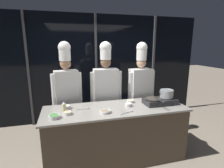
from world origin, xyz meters
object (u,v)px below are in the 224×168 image
object	(u,v)px
chef_line	(141,84)
frying_pan	(154,98)
serving_spoon_solid	(85,109)
stock_pot	(167,94)
portable_stove	(160,101)
squeeze_bottle_oil	(64,107)
prep_bowl_mushrooms	(105,111)
prep_bowl_rice	(128,104)
prep_bowl_ginger	(68,113)
chef_head	(67,87)
chef_sous	(106,86)
serving_spoon_slotted	(129,112)
prep_bowl_chicken	(130,101)
prep_bowl_scallions	(54,116)
prep_bowl_garlic	(67,107)

from	to	relation	value
chef_line	frying_pan	bearing A→B (deg)	79.32
serving_spoon_solid	stock_pot	bearing A→B (deg)	-3.75
portable_stove	frying_pan	size ratio (longest dim) A/B	1.13
squeeze_bottle_oil	prep_bowl_mushrooms	distance (m)	0.65
prep_bowl_rice	prep_bowl_ginger	xyz separation A→B (m)	(-1.00, -0.11, -0.00)
portable_stove	prep_bowl_mushrooms	xyz separation A→B (m)	(-1.02, -0.15, -0.03)
chef_head	prep_bowl_ginger	bearing A→B (deg)	80.38
chef_head	chef_sous	distance (m)	0.75
serving_spoon_slotted	chef_head	world-z (taller)	chef_head
stock_pot	chef_line	world-z (taller)	chef_line
prep_bowl_mushrooms	prep_bowl_chicken	xyz separation A→B (m)	(0.55, 0.37, 0.00)
prep_bowl_scallions	serving_spoon_slotted	xyz separation A→B (m)	(1.11, -0.05, -0.02)
stock_pot	serving_spoon_slotted	size ratio (longest dim) A/B	1.09
portable_stove	prep_bowl_ginger	bearing A→B (deg)	-177.41
prep_bowl_mushrooms	serving_spoon_solid	xyz separation A→B (m)	(-0.27, 0.25, -0.02)
frying_pan	squeeze_bottle_oil	world-z (taller)	same
prep_bowl_garlic	chef_sous	bearing A→B (deg)	31.84
stock_pot	serving_spoon_slotted	xyz separation A→B (m)	(-0.78, -0.22, -0.17)
stock_pot	prep_bowl_scallions	xyz separation A→B (m)	(-1.89, -0.17, -0.15)
prep_bowl_mushrooms	chef_head	world-z (taller)	chef_head
prep_bowl_scallions	prep_bowl_ginger	distance (m)	0.21
stock_pot	prep_bowl_rice	world-z (taller)	stock_pot
chef_head	serving_spoon_solid	bearing A→B (deg)	106.20
squeeze_bottle_oil	chef_sous	size ratio (longest dim) A/B	0.08
prep_bowl_chicken	serving_spoon_solid	xyz separation A→B (m)	(-0.83, -0.13, -0.02)
squeeze_bottle_oil	prep_bowl_rice	bearing A→B (deg)	-2.49
frying_pan	stock_pot	world-z (taller)	stock_pot
serving_spoon_slotted	chef_sous	world-z (taller)	chef_sous
chef_line	serving_spoon_slotted	bearing A→B (deg)	49.94
stock_pot	chef_line	distance (m)	0.68
stock_pot	prep_bowl_mushrooms	size ratio (longest dim) A/B	1.49
squeeze_bottle_oil	prep_bowl_garlic	distance (m)	0.12
portable_stove	prep_bowl_rice	world-z (taller)	portable_stove
frying_pan	prep_bowl_garlic	xyz separation A→B (m)	(-1.46, 0.19, -0.10)
prep_bowl_garlic	prep_bowl_scallions	world-z (taller)	same
prep_bowl_garlic	serving_spoon_solid	xyz separation A→B (m)	(0.29, -0.09, -0.02)
prep_bowl_rice	serving_spoon_solid	xyz separation A→B (m)	(-0.72, 0.06, -0.02)
prep_bowl_chicken	stock_pot	bearing A→B (deg)	-20.21
prep_bowl_rice	prep_bowl_chicken	distance (m)	0.21
prep_bowl_chicken	serving_spoon_slotted	distance (m)	0.47
portable_stove	prep_bowl_mushrooms	world-z (taller)	portable_stove
serving_spoon_slotted	prep_bowl_garlic	bearing A→B (deg)	156.66
prep_bowl_chicken	chef_head	bearing A→B (deg)	157.51
prep_bowl_rice	prep_bowl_garlic	bearing A→B (deg)	171.64
squeeze_bottle_oil	chef_head	size ratio (longest dim) A/B	0.08
prep_bowl_chicken	chef_line	bearing A→B (deg)	47.86
squeeze_bottle_oil	prep_bowl_rice	size ratio (longest dim) A/B	1.29
frying_pan	portable_stove	bearing A→B (deg)	1.93
stock_pot	squeeze_bottle_oil	bearing A→B (deg)	177.33
serving_spoon_slotted	chef_head	size ratio (longest dim) A/B	0.12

